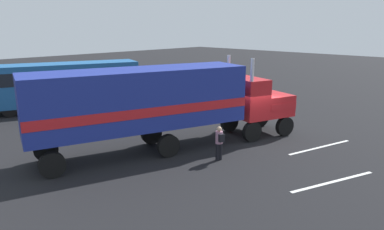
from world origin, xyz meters
TOP-DOWN VIEW (x-y plane):
  - ground_plane at (0.00, 0.00)m, footprint 120.00×120.00m
  - lane_stripe_near at (1.06, -3.50)m, footprint 4.28×1.33m
  - lane_stripe_mid at (-2.60, -5.78)m, footprint 4.20×1.64m
  - semi_truck at (-4.86, 2.17)m, footprint 14.22×6.81m
  - person_bystander at (-3.98, -0.89)m, footprint 0.38×0.48m
  - parked_bus at (-3.90, 14.37)m, footprint 11.21×6.16m

SIDE VIEW (x-z plane):
  - ground_plane at x=0.00m, z-range 0.00..0.00m
  - lane_stripe_near at x=1.06m, z-range 0.00..0.01m
  - lane_stripe_mid at x=-2.60m, z-range 0.00..0.01m
  - person_bystander at x=-3.98m, z-range 0.08..1.71m
  - parked_bus at x=-3.90m, z-range 0.37..3.77m
  - semi_truck at x=-4.86m, z-range 0.27..4.77m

